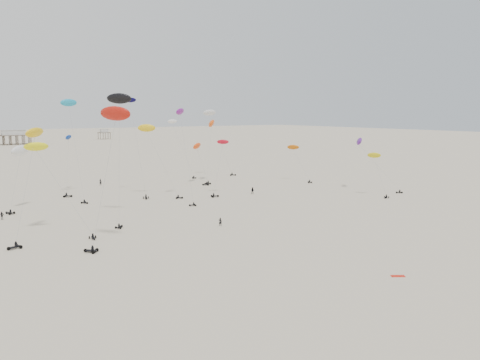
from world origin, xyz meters
TOP-DOWN VIEW (x-y plane):
  - ground_plane at (0.00, 200.00)m, footprint 900.00×900.00m
  - pavilion_main at (-10.00, 350.00)m, footprint 21.00×13.00m
  - pavilion_small at (60.00, 380.00)m, footprint 9.00×7.00m
  - rig_0 at (-37.49, 90.74)m, footprint 9.28×11.50m
  - rig_1 at (14.68, 147.49)m, footprint 3.90×14.05m
  - rig_2 at (40.01, 85.29)m, footprint 3.09×7.51m
  - rig_3 at (-10.57, 119.60)m, footprint 3.53×13.48m
  - rig_4 at (-24.75, 127.01)m, footprint 4.63×16.21m
  - rig_5 at (40.40, 117.11)m, footprint 3.79×10.38m
  - rig_6 at (-7.65, 116.93)m, footprint 7.87×11.60m
  - rig_7 at (6.63, 108.20)m, footprint 7.35×5.66m
  - rig_8 at (-30.55, 77.85)m, footprint 9.13×6.46m
  - rig_9 at (-2.68, 109.87)m, footprint 6.34×15.42m
  - rig_10 at (12.58, 130.16)m, footprint 5.31×8.02m
  - rig_11 at (-25.16, 131.77)m, footprint 6.12×12.88m
  - rig_12 at (-40.55, 91.03)m, footprint 9.08×12.49m
  - rig_13 at (16.97, 130.44)m, footprint 9.41×10.54m
  - rig_14 at (25.06, 142.52)m, footprint 9.72×7.48m
  - rig_15 at (-38.74, 117.16)m, footprint 7.32×9.08m
  - rig_16 at (-22.64, 97.19)m, footprint 7.85×13.40m
  - rig_17 at (45.23, 94.70)m, footprint 7.25×14.39m
  - spectator_0 at (-9.74, 79.83)m, footprint 0.82×0.81m
  - spectator_1 at (15.05, 105.05)m, footprint 1.18×1.10m
  - spectator_2 at (-43.69, 108.20)m, footprint 1.20×0.76m
  - spectator_3 at (-13.89, 142.00)m, footprint 0.97×0.95m
  - grounded_kite_b at (-4.26, 43.56)m, footprint 1.90×1.53m

SIDE VIEW (x-z plane):
  - ground_plane at x=0.00m, z-range 0.00..0.00m
  - spectator_0 at x=-9.74m, z-range -0.94..0.94m
  - spectator_1 at x=15.05m, z-range -1.05..1.05m
  - spectator_2 at x=-43.69m, z-range -0.96..0.96m
  - spectator_3 at x=-13.89m, z-range -1.11..1.11m
  - grounded_kite_b at x=-4.26m, z-range -0.04..0.04m
  - pavilion_small at x=60.00m, z-range -0.51..7.49m
  - pavilion_main at x=-10.00m, z-range -0.68..9.12m
  - rig_7 at x=6.63m, z-range -0.15..14.28m
  - rig_2 at x=40.01m, z-range 1.60..12.83m
  - rig_11 at x=-25.16m, z-range -0.96..15.89m
  - rig_5 at x=40.40m, z-range 1.48..13.49m
  - rig_10 at x=12.58m, z-range 3.18..15.64m
  - rig_15 at x=-38.74m, z-range 3.90..18.23m
  - rig_17 at x=45.23m, z-range 3.27..19.90m
  - rig_0 at x=-37.49m, z-range 2.77..20.85m
  - rig_1 at x=14.68m, z-range 1.39..22.33m
  - rig_3 at x=-10.57m, z-range -0.07..25.76m
  - rig_12 at x=-40.55m, z-range 3.26..22.93m
  - rig_6 at x=-7.65m, z-range 4.67..23.83m
  - rig_13 at x=16.97m, z-range 5.94..25.63m
  - rig_14 at x=25.06m, z-range 6.05..28.46m
  - rig_9 at x=-2.68m, z-range 5.64..29.58m
  - rig_8 at x=-30.55m, z-range 6.41..28.87m
  - rig_4 at x=-24.75m, z-range 5.82..32.02m
  - rig_16 at x=-22.64m, z-range 8.18..34.04m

